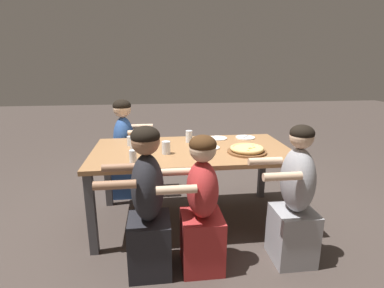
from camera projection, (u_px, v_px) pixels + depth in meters
ground_plane at (192, 220)px, 3.13m from camera, size 18.00×18.00×0.00m
dining_table at (192, 157)px, 2.95m from camera, size 1.92×1.03×0.77m
pizza_board_main at (247, 150)px, 2.80m from camera, size 0.37×0.37×0.06m
empty_plate_a at (245, 137)px, 3.35m from camera, size 0.21×0.21×0.02m
empty_plate_b at (210, 148)px, 2.95m from camera, size 0.19×0.19×0.02m
empty_plate_c at (218, 138)px, 3.31m from camera, size 0.20×0.20×0.02m
cocktail_glass_blue at (131, 141)px, 3.03m from camera, size 0.07×0.07×0.12m
drinking_glass_a at (133, 158)px, 2.51m from camera, size 0.06×0.06×0.11m
drinking_glass_b at (133, 145)px, 2.82m from camera, size 0.06×0.06×0.15m
drinking_glass_c at (189, 137)px, 3.16m from camera, size 0.07×0.07×0.13m
drinking_glass_d at (137, 138)px, 3.13m from camera, size 0.07×0.07×0.13m
drinking_glass_e at (207, 150)px, 2.72m from camera, size 0.07×0.07×0.10m
drinking_glass_f at (166, 148)px, 2.76m from camera, size 0.08×0.08×0.12m
diner_near_midleft at (148, 208)px, 2.23m from camera, size 0.51×0.40×1.17m
diner_far_left at (125, 152)px, 3.61m from camera, size 0.51×0.40×1.18m
diner_near_center at (202, 210)px, 2.29m from camera, size 0.51×0.40×1.09m
diner_near_right at (295, 202)px, 2.38m from camera, size 0.51×0.40×1.15m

